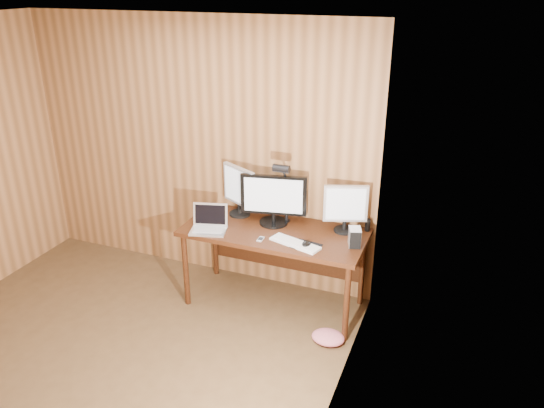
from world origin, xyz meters
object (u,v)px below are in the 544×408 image
Objects in this scene: monitor_left at (239,190)px; mouse at (306,244)px; desk_lamp at (284,185)px; monitor_center at (274,199)px; desk at (277,239)px; speaker at (368,225)px; monitor_right at (345,207)px; keyboard at (295,243)px; hard_drive at (355,237)px; phone at (261,239)px; laptop at (209,224)px.

mouse is (0.77, -0.37, -0.23)m from monitor_left.
desk_lamp is at bearing 19.59° from monitor_left.
monitor_left is at bearing 158.55° from monitor_center.
desk is 0.81m from speaker.
monitor_center reaches higher than monitor_right.
keyboard is 4.24× the size of speaker.
hard_drive is at bearing -77.25° from monitor_right.
monitor_center is 5.17× the size of mouse.
keyboard is at bearing -56.97° from monitor_center.
phone reaches higher than desk.
mouse reaches higher than phone.
keyboard is 0.73× the size of desk_lamp.
keyboard is at bearing 4.21° from phone.
monitor_center is at bearing 150.46° from hard_drive.
desk_lamp reaches higher than mouse.
monitor_left is at bearing 172.75° from mouse.
monitor_center is (-0.06, 0.06, 0.36)m from desk.
monitor_right reaches higher than phone.
hard_drive reaches higher than phone.
mouse is 0.57m from desk_lamp.
keyboard is 0.10m from mouse.
laptop is 0.56× the size of desk_lamp.
monitor_center is 0.50m from keyboard.
mouse is 0.40m from hard_drive.
phone is at bearing 175.49° from hard_drive.
phone is at bearing -148.09° from speaker.
monitor_left reaches higher than monitor_center.
speaker is (0.81, 0.16, -0.18)m from monitor_center.
desk is at bearing -145.44° from desk_lamp.
laptop is 3.99× the size of phone.
keyboard is at bearing -14.76° from laptop.
speaker is at bearing 5.10° from laptop.
hard_drive is 0.76m from desk_lamp.
hard_drive reaches higher than mouse.
monitor_right reaches higher than speaker.
phone is at bearing -119.84° from desk_lamp.
hard_drive is at bearing -7.67° from laptop.
hard_drive is (0.36, 0.16, 0.05)m from mouse.
speaker is (0.19, 0.09, -0.17)m from monitor_right.
desk is 3.48× the size of keyboard.
phone is at bearing -99.49° from monitor_center.
desk is at bearing 10.78° from laptop.
keyboard is at bearing -136.80° from speaker.
hard_drive is at bearing 12.89° from phone.
monitor_center is 3.61× the size of hard_drive.
speaker is at bearing 67.62° from mouse.
mouse is 0.18× the size of desk_lamp.
monitor_center reaches higher than hard_drive.
laptop is (-0.48, -0.32, -0.18)m from monitor_center.
speaker reaches higher than mouse.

